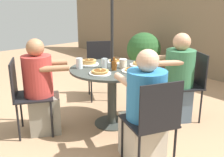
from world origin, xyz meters
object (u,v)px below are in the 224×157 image
object	(u,v)px
drinking_glass_b	(79,63)
diner_south	(144,113)
diner_east	(41,91)
patio_chair_south	(153,119)
patio_chair_north	(101,65)
syrup_bottle	(114,65)
pancake_plate_a	(132,70)
pancake_plate_d	(100,72)
patio_table	(112,80)
pancake_plate_b	(89,62)
drinking_glass_a	(105,63)
coffee_cup	(123,64)
patio_chair_east	(26,92)
patio_chair_west	(189,81)
diner_west	(177,82)
potted_shrub	(144,51)
pancake_plate_e	(115,61)
pancake_plate_c	(140,64)

from	to	relation	value
drinking_glass_b	diner_south	bearing A→B (deg)	1.08
diner_east	patio_chair_south	xyz separation A→B (m)	(1.38, 0.42, 0.00)
patio_chair_north	syrup_bottle	distance (m)	1.18
diner_east	pancake_plate_a	xyz separation A→B (m)	(0.67, 0.85, 0.24)
pancake_plate_d	patio_table	bearing A→B (deg)	111.80
pancake_plate_b	drinking_glass_a	xyz separation A→B (m)	(0.26, 0.05, 0.03)
patio_chair_south	coffee_cup	xyz separation A→B (m)	(-0.89, 0.46, 0.28)
drinking_glass_a	pancake_plate_a	bearing A→B (deg)	21.02
patio_chair_east	diner_south	xyz separation A→B (m)	(1.29, 0.63, -0.01)
diner_east	drinking_glass_b	bearing A→B (deg)	99.58
patio_chair_west	diner_west	size ratio (longest dim) A/B	0.78
patio_table	diner_south	size ratio (longest dim) A/B	0.91
patio_chair_north	patio_chair_west	world-z (taller)	same
coffee_cup	drinking_glass_b	bearing A→B (deg)	-129.13
diner_south	coffee_cup	xyz separation A→B (m)	(-0.73, 0.40, 0.29)
coffee_cup	drinking_glass_b	world-z (taller)	drinking_glass_b
patio_chair_north	pancake_plate_d	distance (m)	1.31
coffee_cup	drinking_glass_a	size ratio (longest dim) A/B	0.97
pancake_plate_d	coffee_cup	distance (m)	0.38
patio_chair_north	potted_shrub	xyz separation A→B (m)	(-0.54, 1.63, -0.04)
patio_chair_east	pancake_plate_a	xyz separation A→B (m)	(0.75, 1.00, 0.24)
patio_chair_west	syrup_bottle	distance (m)	1.08
patio_chair_east	pancake_plate_a	bearing A→B (deg)	80.24
patio_chair_north	coffee_cup	distance (m)	1.11
pancake_plate_d	potted_shrub	bearing A→B (deg)	122.41
patio_chair_south	drinking_glass_b	world-z (taller)	patio_chair_south
diner_west	syrup_bottle	world-z (taller)	diner_west
patio_chair_west	patio_table	bearing A→B (deg)	90.00
diner_east	pancake_plate_a	bearing A→B (deg)	78.67
diner_south	diner_east	bearing A→B (deg)	131.32
diner_south	pancake_plate_d	world-z (taller)	diner_south
syrup_bottle	coffee_cup	xyz separation A→B (m)	(-0.00, 0.15, -0.00)
pancake_plate_e	drinking_glass_a	world-z (taller)	drinking_glass_a
coffee_cup	potted_shrub	distance (m)	2.58
diner_south	pancake_plate_c	distance (m)	0.98
pancake_plate_e	pancake_plate_d	bearing A→B (deg)	-58.54
coffee_cup	patio_chair_south	bearing A→B (deg)	-27.06
patio_chair_east	drinking_glass_b	xyz separation A→B (m)	(0.23, 0.61, 0.29)
patio_chair_south	pancake_plate_e	bearing A→B (deg)	83.28
patio_table	patio_chair_west	xyz separation A→B (m)	(0.54, 0.89, -0.07)
diner_west	pancake_plate_c	world-z (taller)	diner_west
patio_table	drinking_glass_b	distance (m)	0.46
patio_table	pancake_plate_b	distance (m)	0.40
patio_chair_west	patio_chair_north	bearing A→B (deg)	45.33
pancake_plate_c	drinking_glass_b	size ratio (longest dim) A/B	1.93
pancake_plate_e	patio_chair_south	bearing A→B (deg)	-26.46
pancake_plate_b	drinking_glass_a	distance (m)	0.27
pancake_plate_b	coffee_cup	bearing A→B (deg)	26.56
patio_chair_east	diner_west	distance (m)	1.91
patio_table	pancake_plate_d	distance (m)	0.35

